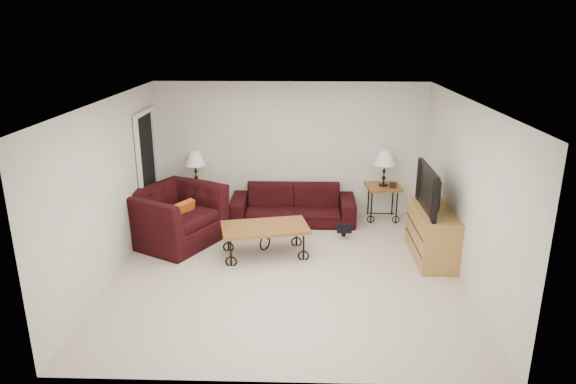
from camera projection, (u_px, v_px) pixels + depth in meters
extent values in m
plane|color=beige|center=(287.00, 271.00, 7.64)|extent=(5.00, 5.00, 0.00)
cube|color=white|center=(291.00, 149.00, 9.63)|extent=(5.00, 0.02, 2.50)
cube|color=white|center=(278.00, 271.00, 4.87)|extent=(5.00, 0.02, 2.50)
cube|color=white|center=(111.00, 189.00, 7.32)|extent=(0.02, 5.00, 2.50)
cube|color=white|center=(466.00, 192.00, 7.18)|extent=(0.02, 5.00, 2.50)
plane|color=white|center=(286.00, 101.00, 6.86)|extent=(5.00, 5.00, 0.00)
cube|color=black|center=(148.00, 173.00, 8.96)|extent=(0.08, 0.94, 2.04)
imported|color=black|center=(293.00, 205.00, 9.45)|extent=(2.25, 0.88, 0.66)
cube|color=brown|center=(197.00, 201.00, 9.68)|extent=(0.67, 0.67, 0.63)
cube|color=brown|center=(382.00, 202.00, 9.58)|extent=(0.65, 0.65, 0.66)
cube|color=black|center=(187.00, 185.00, 9.43)|extent=(0.12, 0.06, 0.11)
cube|color=black|center=(393.00, 185.00, 9.31)|extent=(0.13, 0.03, 0.11)
cube|color=brown|center=(265.00, 241.00, 8.07)|extent=(1.45, 0.99, 0.50)
imported|color=black|center=(175.00, 216.00, 8.52)|extent=(1.76, 1.82, 0.91)
cube|color=#B16016|center=(183.00, 214.00, 8.45)|extent=(0.30, 0.41, 0.41)
cube|color=#B47E42|center=(432.00, 234.00, 7.96)|extent=(0.55, 1.31, 0.79)
imported|color=black|center=(435.00, 189.00, 7.73)|extent=(0.15, 1.18, 0.68)
ellipsoid|color=black|center=(344.00, 223.00, 8.80)|extent=(0.46, 0.41, 0.49)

